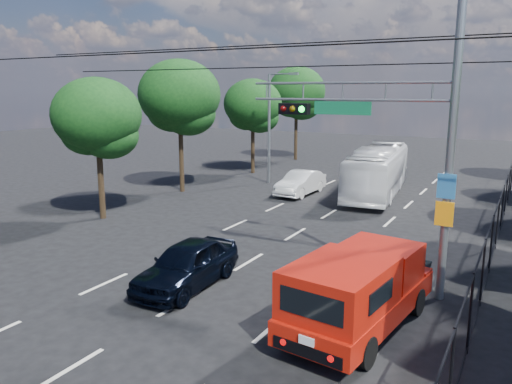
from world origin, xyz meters
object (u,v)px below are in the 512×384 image
Objects in this scene: signal_mast at (408,118)px; white_van at (301,183)px; red_pickup at (359,289)px; navy_hatchback at (187,264)px; white_bus at (378,171)px.

signal_mast is 2.28× the size of white_van.
white_van is at bearing 119.02° from red_pickup.
red_pickup is 1.39× the size of white_van.
signal_mast reaches higher than navy_hatchback.
red_pickup is at bearing -95.54° from signal_mast.
navy_hatchback is (-5.85, -2.86, -4.52)m from signal_mast.
signal_mast is 5.15m from red_pickup.
white_bus is (1.31, 16.66, 0.67)m from navy_hatchback.
navy_hatchback is at bearing 177.98° from red_pickup.
navy_hatchback is at bearing -101.43° from white_bus.
white_van is at bearing 125.98° from signal_mast.
red_pickup is 1.37× the size of navy_hatchback.
navy_hatchback reaches higher than white_van.
signal_mast is 15.02m from white_bus.
red_pickup reaches higher than navy_hatchback.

